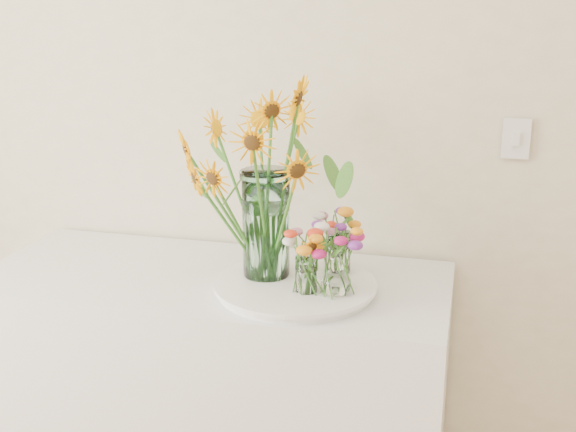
# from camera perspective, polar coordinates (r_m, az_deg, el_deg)

# --- Properties ---
(counter) EXTENTS (1.40, 0.60, 0.90)m
(counter) POSITION_cam_1_polar(r_m,az_deg,el_deg) (2.38, -5.61, -14.84)
(counter) COLOR white
(counter) RESTS_ON ground_plane
(tray) EXTENTS (0.44, 0.44, 0.02)m
(tray) POSITION_cam_1_polar(r_m,az_deg,el_deg) (2.04, 0.58, -5.70)
(tray) COLOR white
(tray) RESTS_ON counter
(mason_jar) EXTENTS (0.15, 0.15, 0.31)m
(mason_jar) POSITION_cam_1_polar(r_m,az_deg,el_deg) (2.05, -1.75, -0.64)
(mason_jar) COLOR #B8F2E3
(mason_jar) RESTS_ON tray
(sunflower_bouquet) EXTENTS (0.83, 0.83, 0.57)m
(sunflower_bouquet) POSITION_cam_1_polar(r_m,az_deg,el_deg) (2.01, -1.78, 2.89)
(sunflower_bouquet) COLOR #FFA705
(sunflower_bouquet) RESTS_ON tray
(small_vase_a) EXTENTS (0.07, 0.07, 0.10)m
(small_vase_a) POSITION_cam_1_polar(r_m,az_deg,el_deg) (1.96, 1.47, -4.69)
(small_vase_a) COLOR white
(small_vase_a) RESTS_ON tray
(wildflower_posy_a) EXTENTS (0.20, 0.20, 0.19)m
(wildflower_posy_a) POSITION_cam_1_polar(r_m,az_deg,el_deg) (1.94, 1.48, -3.45)
(wildflower_posy_a) COLOR orange
(wildflower_posy_a) RESTS_ON tray
(small_vase_b) EXTENTS (0.08, 0.08, 0.12)m
(small_vase_b) POSITION_cam_1_polar(r_m,az_deg,el_deg) (1.95, 3.83, -4.64)
(small_vase_b) COLOR white
(small_vase_b) RESTS_ON tray
(wildflower_posy_b) EXTENTS (0.20, 0.20, 0.21)m
(wildflower_posy_b) POSITION_cam_1_polar(r_m,az_deg,el_deg) (1.93, 3.86, -3.40)
(wildflower_posy_b) COLOR orange
(wildflower_posy_b) RESTS_ON tray
(small_vase_c) EXTENTS (0.08, 0.08, 0.13)m
(small_vase_c) POSITION_cam_1_polar(r_m,az_deg,el_deg) (2.10, 3.98, -2.91)
(small_vase_c) COLOR white
(small_vase_c) RESTS_ON tray
(wildflower_posy_c) EXTENTS (0.17, 0.17, 0.22)m
(wildflower_posy_c) POSITION_cam_1_polar(r_m,az_deg,el_deg) (2.09, 4.00, -1.75)
(wildflower_posy_c) COLOR orange
(wildflower_posy_c) RESTS_ON tray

